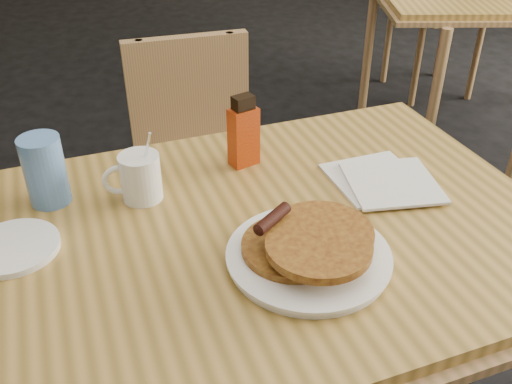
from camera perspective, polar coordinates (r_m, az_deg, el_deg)
The scene contains 8 objects.
main_table at distance 1.09m, azimuth -0.76°, elevation -5.43°, with size 1.27×0.93×0.75m.
chair_main_far at distance 1.82m, azimuth -5.97°, elevation 4.05°, with size 0.39×0.40×0.85m.
pancake_plate at distance 0.98m, azimuth 5.34°, elevation -5.77°, with size 0.28×0.28×0.08m.
coffee_mug at distance 1.14m, azimuth -11.61°, elevation 1.53°, with size 0.12×0.08×0.15m.
syrup_bottle at distance 1.23m, azimuth -1.26°, elevation 5.89°, with size 0.07×0.06×0.16m.
napkin_stack at distance 1.22m, azimuth 12.62°, elevation 1.13°, with size 0.22×0.23×0.01m.
blue_tumbler at distance 1.17m, azimuth -20.36°, elevation 2.03°, with size 0.08×0.08×0.14m, color #5381C3.
side_saucer at distance 1.09m, azimuth -23.08°, elevation -5.13°, with size 0.16×0.16×0.01m, color white.
Camera 1 is at (-0.26, -0.78, 1.39)m, focal length 40.00 mm.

